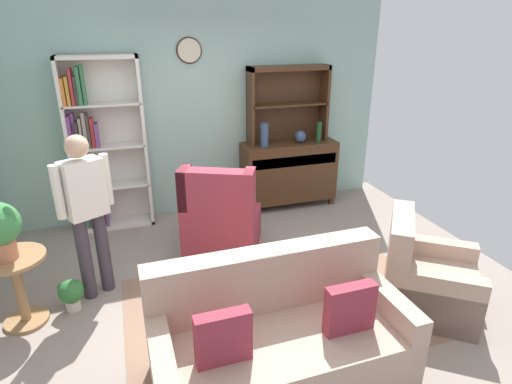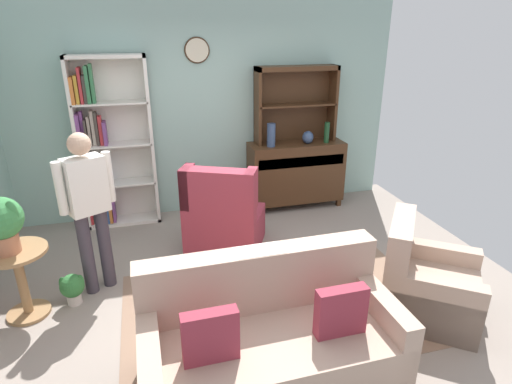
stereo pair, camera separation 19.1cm
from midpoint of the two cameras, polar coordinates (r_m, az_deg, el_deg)
ground_plane at (r=4.22m, az=0.71°, el=-13.34°), size 5.40×4.60×0.02m
wall_back at (r=5.62m, az=-5.23°, el=11.35°), size 5.00×0.09×2.80m
area_rug at (r=4.03m, az=4.75°, el=-15.08°), size 2.83×1.75×0.01m
bookshelf at (r=5.45m, az=-18.44°, el=5.85°), size 0.90×0.30×2.10m
sideboard at (r=5.89m, az=6.33°, el=2.78°), size 1.30×0.45×0.92m
sideboard_hutch at (r=5.74m, az=6.37°, el=13.09°), size 1.10×0.26×1.00m
vase_tall at (r=5.53m, az=3.07°, el=7.71°), size 0.11×0.11×0.31m
vase_round at (r=5.74m, az=8.00°, el=7.35°), size 0.15×0.15×0.17m
bottle_wine at (r=5.81m, az=10.50°, el=7.93°), size 0.07×0.07×0.28m
couch_floral at (r=3.20m, az=3.69°, el=-19.46°), size 1.81×0.87×0.90m
armchair_floral at (r=4.09m, az=23.23°, el=-11.54°), size 1.07×1.07×0.88m
wingback_chair at (r=4.70m, az=-3.20°, el=-3.90°), size 1.05×1.05×1.05m
plant_stand at (r=4.18m, az=-28.16°, el=-9.99°), size 0.52×0.52×0.65m
potted_plant_large at (r=3.94m, az=-30.16°, el=-3.46°), size 0.35×0.35×0.49m
potted_plant_small at (r=4.26m, az=-22.44°, el=-11.88°), size 0.22×0.22×0.30m
person_reading at (r=4.08m, az=-20.52°, el=-1.41°), size 0.50×0.34×1.56m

